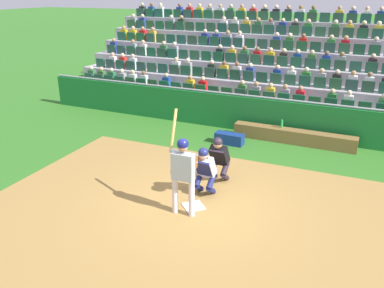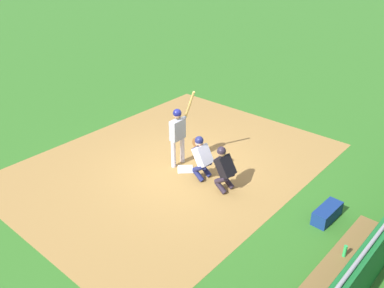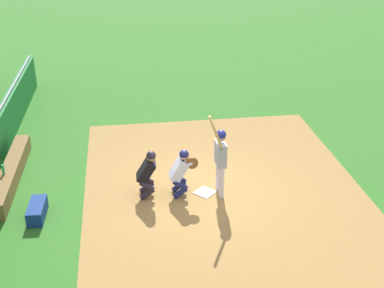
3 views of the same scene
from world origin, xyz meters
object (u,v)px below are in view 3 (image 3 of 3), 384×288
home_plate_marker (205,192)px  home_plate_umpire (148,172)px  batter_at_plate (220,155)px  equipment_duffel_bag (37,211)px  catcher_crouching (181,170)px  dugout_bench (11,173)px  water_bottle_on_bench (3,169)px

home_plate_marker → home_plate_umpire: size_ratio=0.35×
batter_at_plate → equipment_duffel_bag: size_ratio=2.51×
catcher_crouching → home_plate_marker: bearing=91.0°
batter_at_plate → equipment_duffel_bag: (0.51, -4.41, -0.93)m
home_plate_marker → batter_at_plate: size_ratio=0.19×
catcher_crouching → home_plate_umpire: 0.83m
batter_at_plate → home_plate_umpire: 1.84m
equipment_duffel_bag → dugout_bench: bearing=-151.8°
home_plate_marker → water_bottle_on_bench: 5.14m
home_plate_umpire → batter_at_plate: bearing=85.6°
dugout_bench → water_bottle_on_bench: water_bottle_on_bench is taller
home_plate_umpire → equipment_duffel_bag: 2.75m
home_plate_marker → batter_at_plate: 1.15m
batter_at_plate → equipment_duffel_bag: batter_at_plate is taller
dugout_bench → equipment_duffel_bag: (1.83, 0.92, -0.05)m
dugout_bench → equipment_duffel_bag: size_ratio=4.25×
home_plate_umpire → water_bottle_on_bench: 3.70m
home_plate_marker → batter_at_plate: bearing=75.2°
batter_at_plate → water_bottle_on_bench: batter_at_plate is taller
home_plate_marker → dugout_bench: size_ratio=0.11×
home_plate_marker → home_plate_umpire: bearing=-91.8°
catcher_crouching → home_plate_umpire: (-0.05, -0.83, -0.02)m
home_plate_marker → home_plate_umpire: home_plate_umpire is taller
catcher_crouching → water_bottle_on_bench: 4.52m
catcher_crouching → equipment_duffel_bag: size_ratio=1.39×
catcher_crouching → water_bottle_on_bench: (-0.82, -4.44, -0.14)m
batter_at_plate → dugout_bench: bearing=-103.9°
batter_at_plate → dugout_bench: (-1.32, -5.34, -0.88)m
batter_at_plate → home_plate_umpire: bearing=-94.4°
dugout_bench → water_bottle_on_bench: size_ratio=14.77×
batter_at_plate → catcher_crouching: batter_at_plate is taller
home_plate_marker → catcher_crouching: catcher_crouching is taller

